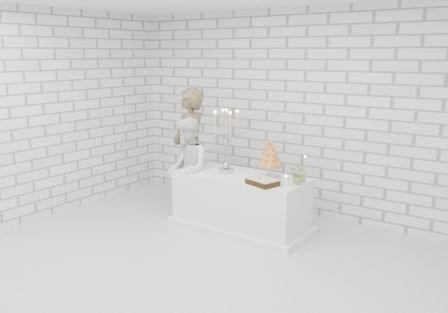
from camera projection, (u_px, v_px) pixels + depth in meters
ground at (199, 273)px, 5.15m from camera, size 6.00×5.00×0.01m
wall_back at (304, 114)px, 6.82m from camera, size 6.00×0.01×3.00m
wall_left at (28, 117)px, 6.51m from camera, size 0.01×5.00×3.00m
cake_table at (241, 201)px, 6.42m from camera, size 1.80×0.80×0.75m
groom at (190, 150)px, 7.04m from camera, size 0.55×0.75×1.87m
bride at (188, 169)px, 6.69m from camera, size 0.90×0.91×1.49m
candelabra at (226, 141)px, 6.38m from camera, size 0.41×0.41×0.88m
croquembouche at (270, 158)px, 6.15m from camera, size 0.41×0.41×0.52m
chocolate_cake at (263, 182)px, 5.86m from camera, size 0.43×0.35×0.08m
pillar_candle at (286, 181)px, 5.81m from camera, size 0.10×0.10×0.12m
extra_taper at (305, 170)px, 5.96m from camera, size 0.07×0.07×0.32m
flowers at (299, 174)px, 5.86m from camera, size 0.30×0.28×0.26m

